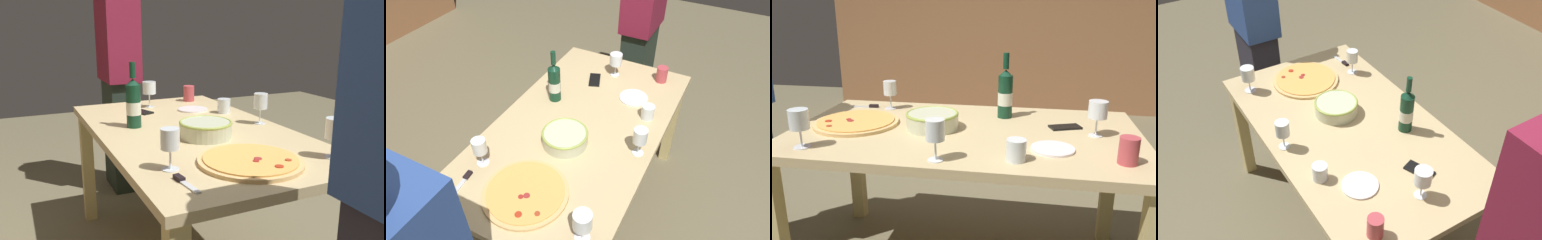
# 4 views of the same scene
# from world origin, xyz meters

# --- Properties ---
(dining_table) EXTENTS (1.60, 0.90, 0.75)m
(dining_table) POSITION_xyz_m (0.00, 0.00, 0.66)
(dining_table) COLOR #CCB37F
(dining_table) RESTS_ON ground
(pizza) EXTENTS (0.41, 0.41, 0.02)m
(pizza) POSITION_xyz_m (-0.53, -0.00, 0.76)
(pizza) COLOR #DCAF6D
(pizza) RESTS_ON dining_table
(serving_bowl) EXTENTS (0.25, 0.25, 0.08)m
(serving_bowl) POSITION_xyz_m (-0.15, -0.00, 0.79)
(serving_bowl) COLOR beige
(serving_bowl) RESTS_ON dining_table
(wine_bottle) EXTENTS (0.07, 0.07, 0.33)m
(wine_bottle) POSITION_xyz_m (0.17, 0.25, 0.88)
(wine_bottle) COLOR #113924
(wine_bottle) RESTS_ON dining_table
(wine_glass_near_pizza) EXTENTS (0.08, 0.08, 0.16)m
(wine_glass_near_pizza) POSITION_xyz_m (-0.61, -0.34, 0.86)
(wine_glass_near_pizza) COLOR white
(wine_glass_near_pizza) RESTS_ON dining_table
(wine_glass_by_bottle) EXTENTS (0.07, 0.07, 0.16)m
(wine_glass_by_bottle) POSITION_xyz_m (-0.04, -0.37, 0.86)
(wine_glass_by_bottle) COLOR white
(wine_glass_by_bottle) RESTS_ON dining_table
(wine_glass_far_left) EXTENTS (0.07, 0.07, 0.16)m
(wine_glass_far_left) POSITION_xyz_m (-0.47, 0.30, 0.86)
(wine_glass_far_left) COLOR white
(wine_glass_far_left) RESTS_ON dining_table
(wine_glass_far_right) EXTENTS (0.08, 0.08, 0.16)m
(wine_glass_far_right) POSITION_xyz_m (0.59, 0.02, 0.87)
(wine_glass_far_right) COLOR white
(wine_glass_far_right) RESTS_ON dining_table
(cup_amber) EXTENTS (0.07, 0.07, 0.10)m
(cup_amber) POSITION_xyz_m (0.66, -0.28, 0.80)
(cup_amber) COLOR #BD444C
(cup_amber) RESTS_ON dining_table
(cup_ceramic) EXTENTS (0.08, 0.08, 0.08)m
(cup_ceramic) POSITION_xyz_m (0.25, -0.32, 0.79)
(cup_ceramic) COLOR white
(cup_ceramic) RESTS_ON dining_table
(side_plate) EXTENTS (0.18, 0.18, 0.01)m
(side_plate) POSITION_xyz_m (0.40, -0.19, 0.76)
(side_plate) COLOR white
(side_plate) RESTS_ON dining_table
(cell_phone) EXTENTS (0.16, 0.12, 0.01)m
(cell_phone) POSITION_xyz_m (0.46, 0.11, 0.76)
(cell_phone) COLOR black
(cell_phone) RESTS_ON dining_table
(pizza_knife) EXTENTS (0.15, 0.04, 0.02)m
(pizza_knife) POSITION_xyz_m (-0.60, 0.31, 0.76)
(pizza_knife) COLOR silver
(pizza_knife) RESTS_ON dining_table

